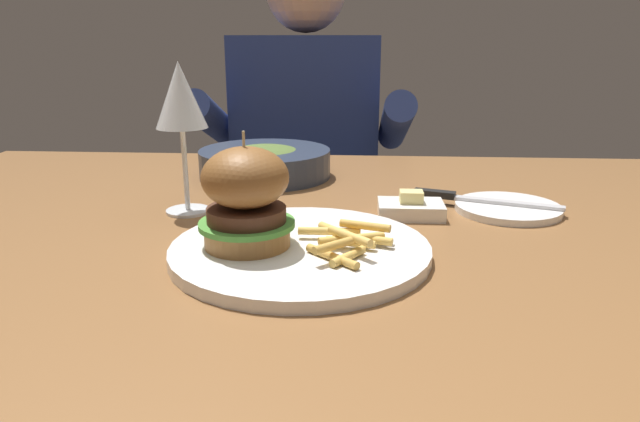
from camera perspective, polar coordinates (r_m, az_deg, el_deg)
The scene contains 10 objects.
dining_table at distance 0.77m, azimuth -2.72°, elevation -7.35°, with size 1.35×0.95×0.74m.
main_plate at distance 0.64m, azimuth -1.97°, elevation -3.93°, with size 0.29×0.29×0.01m, color white.
burger_sandwich at distance 0.62m, azimuth -7.42°, elevation 1.37°, with size 0.11×0.11×0.13m.
fries_pile at distance 0.62m, azimuth 2.62°, elevation -2.89°, with size 0.11×0.13×0.02m.
wine_glass at distance 0.79m, azimuth -13.79°, elevation 10.74°, with size 0.07×0.07×0.21m.
bread_plate at distance 0.84m, azimuth 18.28°, elevation 0.28°, with size 0.15×0.15×0.01m, color white.
table_knife at distance 0.85m, azimuth 14.96°, elevation 1.22°, with size 0.20×0.08×0.01m.
butter_dish at distance 0.79m, azimuth 9.06°, elevation 0.28°, with size 0.09×0.06×0.04m.
soup_bowl at distance 1.00m, azimuth -5.53°, elevation 4.92°, with size 0.23×0.23×0.05m.
diner_person at distance 1.51m, azimuth -1.32°, elevation 1.13°, with size 0.51×0.36×1.18m.
Camera 1 is at (0.08, -0.69, 0.97)m, focal length 32.00 mm.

